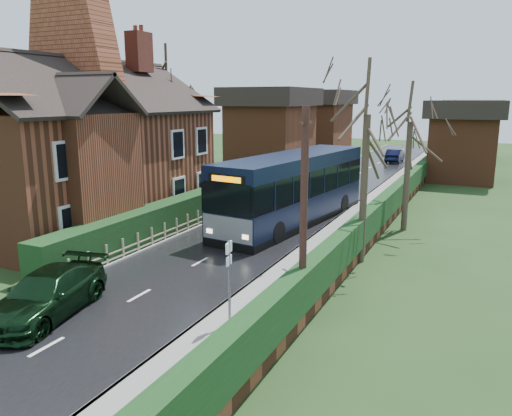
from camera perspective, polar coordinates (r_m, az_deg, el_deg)
The scene contains 18 objects.
ground at distance 19.33m, azimuth -9.52°, elevation -7.85°, with size 140.00×140.00×0.00m, color #26411C.
road at distance 27.76m, azimuth 2.20°, elevation -1.42°, with size 6.00×100.00×0.02m, color black.
pavement at distance 26.44m, azimuth 10.73°, elevation -2.20°, with size 2.50×100.00×0.14m, color slate.
kerb_right at distance 26.74m, azimuth 8.24°, elevation -1.94°, with size 0.12×100.00×0.14m, color gray.
kerb_left at distance 29.03m, azimuth -3.35°, elevation -0.73°, with size 0.12×100.00×0.10m, color gray.
front_hedge at distance 25.17m, azimuth -10.49°, elevation -1.21°, with size 1.20×16.00×1.60m, color black.
picket_fence at distance 24.84m, azimuth -9.05°, elevation -2.18°, with size 0.10×16.00×0.90m, color gray, non-canonical shape.
right_wall_hedge at distance 25.90m, azimuth 14.13°, elevation -0.50°, with size 0.60×50.00×1.80m.
brick_house at distance 27.53m, azimuth -19.36°, elevation 7.00°, with size 9.30×14.60×10.30m.
bus at distance 26.93m, azimuth 4.25°, elevation 2.14°, with size 4.37×12.56×3.74m.
car_silver at distance 29.77m, azimuth 0.88°, elevation 0.98°, with size 1.75×4.36×1.48m, color #B1B2B6.
car_green at distance 16.99m, azimuth -22.79°, elevation -9.07°, with size 1.95×4.79×1.39m, color black.
car_distant at distance 55.44m, azimuth 15.59°, elevation 5.79°, with size 1.48×4.23×1.40m, color black.
bus_stop_sign at distance 14.42m, azimuth -3.09°, elevation -7.30°, with size 0.12×0.41×2.69m.
telegraph_pole at distance 14.34m, azimuth 5.46°, elevation -1.26°, with size 0.22×0.83×6.44m.
tree_right_near at distance 20.28m, azimuth 12.67°, elevation 11.55°, with size 3.99×3.99×8.62m.
tree_right_far at distance 26.05m, azimuth 17.30°, elevation 10.22°, with size 4.08×4.08×7.89m.
tree_house_side at distance 32.89m, azimuth -10.18°, elevation 14.40°, with size 4.65×4.65×10.57m.
Camera 1 is at (10.44, -14.85, 6.63)m, focal length 35.00 mm.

